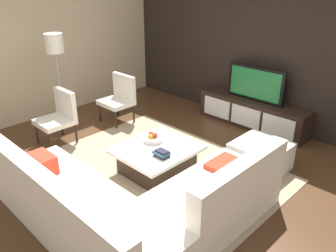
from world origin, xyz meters
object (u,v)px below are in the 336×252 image
(accent_chair_far, at_px, (120,96))
(book_stack, at_px, (162,153))
(television, at_px, (255,84))
(accent_chair_near, at_px, (59,114))
(media_console, at_px, (252,113))
(ottoman, at_px, (260,156))
(fruit_bowl, at_px, (153,138))
(floor_lamp, at_px, (55,50))
(coffee_table, at_px, (157,159))
(sectional_couch, at_px, (133,205))

(accent_chair_far, height_order, book_stack, accent_chair_far)
(television, bearing_deg, accent_chair_far, -141.88)
(television, bearing_deg, accent_chair_near, -124.92)
(television, bearing_deg, media_console, -90.00)
(ottoman, distance_m, fruit_bowl, 1.54)
(television, distance_m, book_stack, 2.46)
(floor_lamp, xyz_separation_m, book_stack, (2.60, -0.06, -0.96))
(accent_chair_near, height_order, ottoman, accent_chair_near)
(accent_chair_near, height_order, floor_lamp, floor_lamp)
(coffee_table, height_order, fruit_bowl, fruit_bowl)
(media_console, bearing_deg, book_stack, -87.12)
(media_console, height_order, sectional_couch, sectional_couch)
(media_console, height_order, book_stack, media_console)
(coffee_table, bearing_deg, accent_chair_far, 156.34)
(accent_chair_near, distance_m, book_stack, 2.06)
(media_console, bearing_deg, accent_chair_far, -141.89)
(floor_lamp, distance_m, book_stack, 2.78)
(accent_chair_near, xyz_separation_m, accent_chair_far, (-0.00, 1.23, 0.00))
(ottoman, bearing_deg, floor_lamp, -161.21)
(floor_lamp, distance_m, fruit_bowl, 2.41)
(accent_chair_far, relative_size, book_stack, 4.07)
(media_console, xyz_separation_m, accent_chair_far, (-1.91, -1.50, 0.24))
(sectional_couch, distance_m, accent_chair_far, 3.03)
(television, relative_size, accent_chair_far, 1.24)
(television, bearing_deg, coffee_table, -92.49)
(television, relative_size, book_stack, 5.03)
(television, bearing_deg, ottoman, -53.94)
(coffee_table, relative_size, accent_chair_near, 1.22)
(coffee_table, xyz_separation_m, accent_chair_far, (-1.81, 0.79, 0.29))
(media_console, xyz_separation_m, sectional_couch, (0.53, -3.27, 0.04))
(book_stack, bearing_deg, fruit_bowl, 150.66)
(coffee_table, distance_m, accent_chair_near, 1.88)
(book_stack, bearing_deg, floor_lamp, 178.79)
(sectional_couch, bearing_deg, television, 99.28)
(floor_lamp, xyz_separation_m, accent_chair_far, (0.57, 0.87, -0.89))
(television, relative_size, coffee_table, 1.01)
(accent_chair_near, distance_m, accent_chair_far, 1.23)
(fruit_bowl, xyz_separation_m, accent_chair_far, (-1.63, 0.70, 0.06))
(television, bearing_deg, sectional_couch, -80.72)
(accent_chair_near, bearing_deg, ottoman, 33.13)
(floor_lamp, bearing_deg, accent_chair_near, -32.74)
(ottoman, relative_size, book_stack, 3.27)
(coffee_table, bearing_deg, media_console, 87.51)
(floor_lamp, bearing_deg, coffee_table, 1.73)
(media_console, relative_size, book_stack, 9.52)
(coffee_table, xyz_separation_m, book_stack, (0.22, -0.13, 0.22))
(coffee_table, bearing_deg, book_stack, -29.72)
(coffee_table, relative_size, book_stack, 4.96)
(television, bearing_deg, floor_lamp, -136.35)
(television, height_order, ottoman, television)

